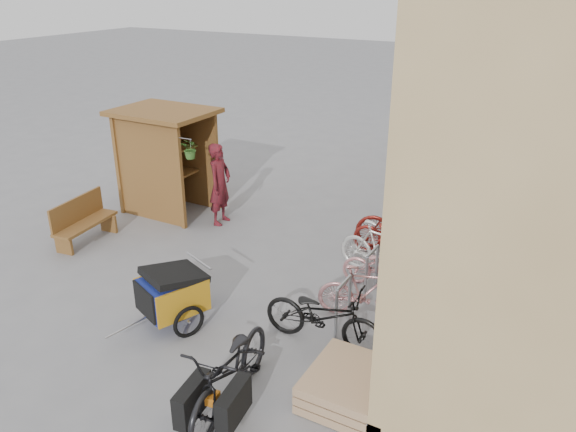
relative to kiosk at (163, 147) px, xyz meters
The scene contains 17 objects.
ground 4.39m from the kiosk, 37.02° to the right, with size 80.00×80.00×0.00m, color gray.
kiosk is the anchor object (origin of this frame).
bike_rack 5.67m from the kiosk, ahead, with size 0.05×5.35×0.86m.
pallet_stack 7.50m from the kiosk, 31.66° to the right, with size 1.00×1.20×0.40m.
bench 2.44m from the kiosk, 100.49° to the right, with size 0.63×1.54×0.95m.
shopping_carts 7.54m from the kiosk, 32.88° to the left, with size 0.53×2.09×0.94m.
child_trailer 4.88m from the kiosk, 48.67° to the right, with size 1.12×1.71×1.00m.
cargo_bike 6.96m from the kiosk, 43.19° to the right, with size 0.99×2.14×1.08m.
person_kiosk 1.65m from the kiosk, ahead, with size 0.67×0.44×1.82m, color maroon.
bike_0 6.30m from the kiosk, 28.30° to the right, with size 0.65×1.87×0.98m, color black.
bike_1 6.17m from the kiosk, 18.88° to the right, with size 0.43×1.52×0.92m, color #CB8386.
bike_2 5.88m from the kiosk, ahead, with size 0.53×1.52×0.80m, color #CB8386.
bike_3 5.64m from the kiosk, ahead, with size 0.49×1.74×1.05m, color silver.
bike_4 5.57m from the kiosk, ahead, with size 0.58×1.68×0.88m, color maroon.
bike_5 5.62m from the kiosk, ahead, with size 0.53×1.86×1.12m, color maroon.
bike_6 6.09m from the kiosk, 15.86° to the left, with size 0.65×1.86×0.98m, color silver.
bike_7 6.09m from the kiosk, 20.28° to the left, with size 0.42×1.50×0.90m, color maroon.
Camera 1 is at (5.14, -6.87, 5.12)m, focal length 35.00 mm.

